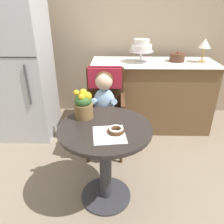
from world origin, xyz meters
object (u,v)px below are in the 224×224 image
object	(u,v)px
wicker_chair	(105,98)
refrigerator	(21,70)
cafe_table	(105,150)
tiered_cake_stand	(141,47)
table_lamp	(205,44)
donut_front	(116,130)
flower_vase	(84,105)
round_layer_cake	(177,57)
seated_child	(104,100)

from	to	relation	value
wicker_chair	refrigerator	size ratio (longest dim) A/B	0.56
cafe_table	tiered_cake_stand	distance (m)	1.47
tiered_cake_stand	table_lamp	xyz separation A→B (m)	(0.76, 0.01, 0.03)
cafe_table	tiered_cake_stand	world-z (taller)	tiered_cake_stand
donut_front	flower_vase	world-z (taller)	flower_vase
donut_front	round_layer_cake	bearing A→B (deg)	62.16
wicker_chair	flower_vase	world-z (taller)	flower_vase
round_layer_cake	table_lamp	world-z (taller)	table_lamp
wicker_chair	round_layer_cake	distance (m)	1.11
refrigerator	donut_front	bearing A→B (deg)	-46.20
flower_vase	refrigerator	world-z (taller)	refrigerator
wicker_chair	refrigerator	distance (m)	1.09
tiered_cake_stand	refrigerator	bearing A→B (deg)	-172.03
tiered_cake_stand	seated_child	bearing A→B (deg)	-120.76
cafe_table	round_layer_cake	world-z (taller)	round_layer_cake
flower_vase	cafe_table	bearing A→B (deg)	-40.68
donut_front	table_lamp	distance (m)	1.79
cafe_table	table_lamp	bearing A→B (deg)	49.01
donut_front	round_layer_cake	distance (m)	1.63
round_layer_cake	donut_front	bearing A→B (deg)	-117.84
flower_vase	refrigerator	distance (m)	1.29
wicker_chair	refrigerator	xyz separation A→B (m)	(-1.01, 0.35, 0.21)
flower_vase	wicker_chair	bearing A→B (deg)	77.15
table_lamp	tiered_cake_stand	bearing A→B (deg)	-179.28
cafe_table	table_lamp	size ratio (longest dim) A/B	2.53
donut_front	tiered_cake_stand	xyz separation A→B (m)	(0.30, 1.38, 0.34)
flower_vase	tiered_cake_stand	xyz separation A→B (m)	(0.56, 1.15, 0.25)
seated_child	tiered_cake_stand	distance (m)	0.91
tiered_cake_stand	wicker_chair	bearing A→B (deg)	-127.37
wicker_chair	tiered_cake_stand	distance (m)	0.82
donut_front	tiered_cake_stand	bearing A→B (deg)	77.94
seated_child	table_lamp	size ratio (longest dim) A/B	2.55
round_layer_cake	table_lamp	distance (m)	0.35
seated_child	round_layer_cake	size ratio (longest dim) A/B	3.89
flower_vase	tiered_cake_stand	size ratio (longest dim) A/B	0.80
donut_front	table_lamp	bearing A→B (deg)	52.87
seated_child	round_layer_cake	bearing A→B (deg)	40.51
seated_child	tiered_cake_stand	world-z (taller)	tiered_cake_stand
round_layer_cake	flower_vase	bearing A→B (deg)	-130.38
wicker_chair	flower_vase	size ratio (longest dim) A/B	3.98
flower_vase	donut_front	bearing A→B (deg)	-41.97
wicker_chair	donut_front	size ratio (longest dim) A/B	7.60
wicker_chair	donut_front	xyz separation A→B (m)	(0.12, -0.83, 0.10)
seated_child	round_layer_cake	distance (m)	1.19
table_lamp	refrigerator	bearing A→B (deg)	-174.53
wicker_chair	seated_child	xyz separation A→B (m)	(0.00, -0.16, 0.04)
wicker_chair	tiered_cake_stand	bearing A→B (deg)	53.80
tiered_cake_stand	donut_front	bearing A→B (deg)	-102.06
cafe_table	tiered_cake_stand	size ratio (longest dim) A/B	2.40
refrigerator	flower_vase	bearing A→B (deg)	-47.35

